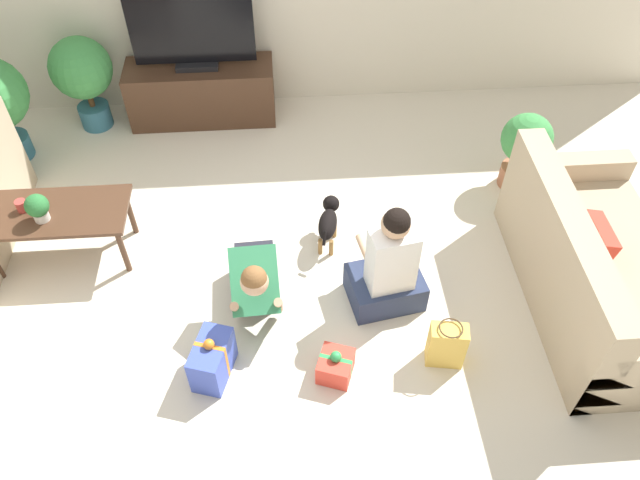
{
  "coord_description": "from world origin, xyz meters",
  "views": [
    {
      "loc": [
        0.23,
        -2.81,
        3.71
      ],
      "look_at": [
        0.45,
        0.18,
        0.45
      ],
      "focal_mm": 35.0,
      "sensor_mm": 36.0,
      "label": 1
    }
  ],
  "objects": [
    {
      "name": "person_kneeling",
      "position": [
        -0.02,
        -0.04,
        0.32
      ],
      "size": [
        0.36,
        0.77,
        0.75
      ],
      "rotation": [
        0.0,
        0.0,
        0.04
      ],
      "color": "#23232D",
      "rests_on": "ground_plane"
    },
    {
      "name": "person_sitting",
      "position": [
        0.92,
        -0.04,
        0.35
      ],
      "size": [
        0.58,
        0.54,
        0.96
      ],
      "rotation": [
        0.0,
        0.0,
        3.32
      ],
      "color": "#283351",
      "rests_on": "ground_plane"
    },
    {
      "name": "tv",
      "position": [
        -0.52,
        2.33,
        0.87
      ],
      "size": [
        1.1,
        0.2,
        0.69
      ],
      "color": "black",
      "rests_on": "tv_console"
    },
    {
      "name": "ground_plane",
      "position": [
        0.0,
        0.0,
        0.0
      ],
      "size": [
        16.0,
        16.0,
        0.0
      ],
      "primitive_type": "plane",
      "color": "beige"
    },
    {
      "name": "coffee_table",
      "position": [
        -1.49,
        0.6,
        0.42
      ],
      "size": [
        1.08,
        0.53,
        0.47
      ],
      "color": "#472D1E",
      "rests_on": "ground_plane"
    },
    {
      "name": "potted_plant_back_left",
      "position": [
        -1.56,
        2.28,
        0.58
      ],
      "size": [
        0.56,
        0.56,
        0.91
      ],
      "color": "#336B84",
      "rests_on": "ground_plane"
    },
    {
      "name": "potted_plant_corner_right",
      "position": [
        2.23,
        1.14,
        0.43
      ],
      "size": [
        0.42,
        0.42,
        0.71
      ],
      "color": "#A36042",
      "rests_on": "ground_plane"
    },
    {
      "name": "gift_box_a",
      "position": [
        -0.31,
        -0.57,
        0.16
      ],
      "size": [
        0.3,
        0.4,
        0.38
      ],
      "rotation": [
        0.0,
        0.0,
        -0.31
      ],
      "color": "#3D51BC",
      "rests_on": "ground_plane"
    },
    {
      "name": "dog",
      "position": [
        0.55,
        0.59,
        0.23
      ],
      "size": [
        0.21,
        0.49,
        0.34
      ],
      "rotation": [
        0.0,
        0.0,
        2.92
      ],
      "color": "black",
      "rests_on": "ground_plane"
    },
    {
      "name": "sofa_right",
      "position": [
        2.38,
        -0.13,
        0.31
      ],
      "size": [
        0.93,
        1.85,
        0.88
      ],
      "rotation": [
        0.0,
        0.0,
        1.57
      ],
      "color": "tan",
      "rests_on": "ground_plane"
    },
    {
      "name": "tabletop_plant",
      "position": [
        -1.55,
        0.52,
        0.59
      ],
      "size": [
        0.17,
        0.17,
        0.22
      ],
      "color": "beige",
      "rests_on": "coffee_table"
    },
    {
      "name": "mug",
      "position": [
        -1.71,
        0.62,
        0.52
      ],
      "size": [
        0.12,
        0.08,
        0.09
      ],
      "color": "#B23D38",
      "rests_on": "coffee_table"
    },
    {
      "name": "gift_bag_a",
      "position": [
        1.24,
        -0.58,
        0.18
      ],
      "size": [
        0.27,
        0.18,
        0.38
      ],
      "rotation": [
        0.0,
        0.0,
        -0.17
      ],
      "color": "#E5B74C",
      "rests_on": "ground_plane"
    },
    {
      "name": "gift_box_b",
      "position": [
        0.5,
        -0.63,
        0.1
      ],
      "size": [
        0.28,
        0.29,
        0.25
      ],
      "rotation": [
        0.0,
        0.0,
        -0.34
      ],
      "color": "red",
      "rests_on": "ground_plane"
    },
    {
      "name": "tv_console",
      "position": [
        -0.52,
        2.33,
        0.28
      ],
      "size": [
        1.37,
        0.46,
        0.56
      ],
      "color": "#472D1E",
      "rests_on": "ground_plane"
    }
  ]
}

